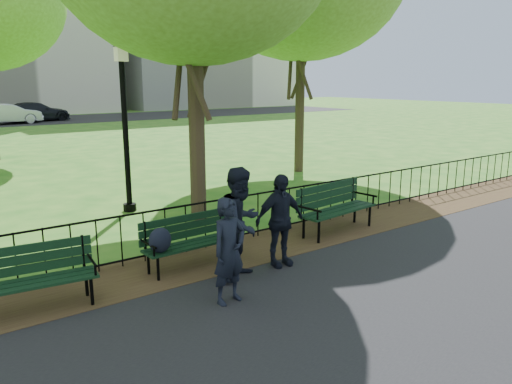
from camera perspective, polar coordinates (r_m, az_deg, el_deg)
ground at (r=7.68m, az=0.69°, el=-10.73°), size 120.00×120.00×0.00m
dirt_strip at (r=8.83m, az=-5.21°, el=-7.47°), size 60.00×1.60×0.01m
iron_fence at (r=9.09m, az=-6.91°, el=-3.69°), size 24.06×0.06×1.00m
apartment_east at (r=62.21m, az=-7.22°, el=20.92°), size 20.00×15.00×24.00m
park_bench_main at (r=8.15m, az=-8.96°, el=-5.15°), size 1.67×0.57×0.94m
park_bench_left_a at (r=7.38m, az=-24.60°, el=-8.28°), size 1.76×0.72×0.97m
park_bench_right_a at (r=10.24m, az=8.92°, el=-1.18°), size 1.96×0.80×1.08m
lamppost at (r=11.91m, az=-14.76°, el=7.83°), size 0.35×0.35×3.90m
person_left at (r=6.90m, az=-3.10°, el=-6.74°), size 0.59×0.43×1.49m
person_mid at (r=7.72m, az=-1.72°, el=-3.58°), size 0.96×0.73×1.76m
person_right at (r=8.24m, az=2.71°, el=-3.25°), size 0.94×0.45×1.55m
sedan_silver at (r=38.97m, az=-26.50°, el=8.00°), size 4.48×2.06×1.42m
sedan_dark at (r=40.89m, az=-23.82°, el=8.39°), size 5.04×2.59×1.40m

